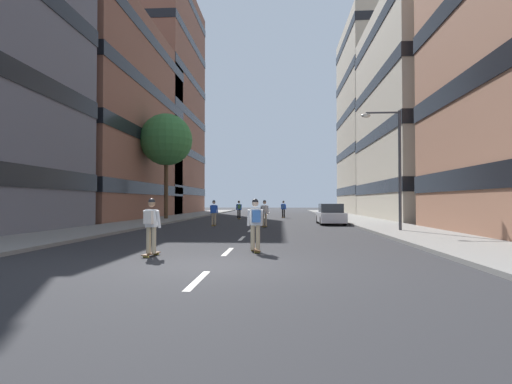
{
  "coord_description": "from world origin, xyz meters",
  "views": [
    {
      "loc": [
        1.77,
        -10.69,
        1.68
      ],
      "look_at": [
        0.0,
        18.79,
        2.37
      ],
      "focal_mm": 28.8,
      "sensor_mm": 36.0,
      "label": 1
    }
  ],
  "objects_px": {
    "streetlamp_right": "(393,156)",
    "skater_0": "(255,222)",
    "skater_4": "(214,212)",
    "skater_3": "(239,208)",
    "parked_car_near": "(331,215)",
    "skater_5": "(283,208)",
    "skater_2": "(151,223)",
    "skater_1": "(264,212)",
    "street_tree_near": "(166,140)"
  },
  "relations": [
    {
      "from": "streetlamp_right",
      "to": "skater_1",
      "type": "bearing_deg",
      "value": 149.2
    },
    {
      "from": "skater_4",
      "to": "skater_2",
      "type": "bearing_deg",
      "value": -87.72
    },
    {
      "from": "parked_car_near",
      "to": "skater_1",
      "type": "bearing_deg",
      "value": -142.93
    },
    {
      "from": "parked_car_near",
      "to": "streetlamp_right",
      "type": "bearing_deg",
      "value": -72.84
    },
    {
      "from": "street_tree_near",
      "to": "skater_0",
      "type": "relative_size",
      "value": 5.37
    },
    {
      "from": "streetlamp_right",
      "to": "skater_1",
      "type": "relative_size",
      "value": 3.65
    },
    {
      "from": "skater_0",
      "to": "skater_4",
      "type": "xyz_separation_m",
      "value": [
        -3.76,
        14.47,
        -0.03
      ]
    },
    {
      "from": "street_tree_near",
      "to": "skater_0",
      "type": "distance_m",
      "value": 25.8
    },
    {
      "from": "skater_1",
      "to": "parked_car_near",
      "type": "bearing_deg",
      "value": 37.07
    },
    {
      "from": "parked_car_near",
      "to": "skater_4",
      "type": "bearing_deg",
      "value": -163.71
    },
    {
      "from": "streetlamp_right",
      "to": "skater_5",
      "type": "relative_size",
      "value": 3.65
    },
    {
      "from": "skater_0",
      "to": "skater_1",
      "type": "relative_size",
      "value": 1.0
    },
    {
      "from": "street_tree_near",
      "to": "skater_4",
      "type": "xyz_separation_m",
      "value": [
        5.81,
        -8.64,
        -6.32
      ]
    },
    {
      "from": "skater_2",
      "to": "skater_4",
      "type": "relative_size",
      "value": 1.0
    },
    {
      "from": "skater_4",
      "to": "street_tree_near",
      "type": "bearing_deg",
      "value": 123.9
    },
    {
      "from": "street_tree_near",
      "to": "skater_2",
      "type": "relative_size",
      "value": 5.37
    },
    {
      "from": "skater_2",
      "to": "skater_3",
      "type": "xyz_separation_m",
      "value": [
        -0.03,
        26.95,
        0.0
      ]
    },
    {
      "from": "skater_1",
      "to": "streetlamp_right",
      "type": "bearing_deg",
      "value": -30.8
    },
    {
      "from": "streetlamp_right",
      "to": "skater_4",
      "type": "relative_size",
      "value": 3.65
    },
    {
      "from": "parked_car_near",
      "to": "skater_1",
      "type": "xyz_separation_m",
      "value": [
        -4.74,
        -3.58,
        0.32
      ]
    },
    {
      "from": "parked_car_near",
      "to": "skater_4",
      "type": "height_order",
      "value": "skater_4"
    },
    {
      "from": "street_tree_near",
      "to": "skater_4",
      "type": "bearing_deg",
      "value": -56.1
    },
    {
      "from": "streetlamp_right",
      "to": "skater_2",
      "type": "xyz_separation_m",
      "value": [
        -10.08,
        -10.27,
        -3.12
      ]
    },
    {
      "from": "parked_car_near",
      "to": "skater_0",
      "type": "height_order",
      "value": "skater_0"
    },
    {
      "from": "skater_0",
      "to": "skater_2",
      "type": "distance_m",
      "value": 3.37
    },
    {
      "from": "skater_0",
      "to": "skater_5",
      "type": "distance_m",
      "value": 28.84
    },
    {
      "from": "skater_0",
      "to": "skater_3",
      "type": "bearing_deg",
      "value": 97.02
    },
    {
      "from": "skater_5",
      "to": "skater_4",
      "type": "bearing_deg",
      "value": -108.83
    },
    {
      "from": "streetlamp_right",
      "to": "skater_5",
      "type": "bearing_deg",
      "value": 106.38
    },
    {
      "from": "street_tree_near",
      "to": "skater_0",
      "type": "bearing_deg",
      "value": -67.51
    },
    {
      "from": "skater_3",
      "to": "skater_4",
      "type": "xyz_separation_m",
      "value": [
        -0.6,
        -11.25,
        -0.03
      ]
    },
    {
      "from": "street_tree_near",
      "to": "skater_3",
      "type": "height_order",
      "value": "street_tree_near"
    },
    {
      "from": "skater_2",
      "to": "skater_5",
      "type": "bearing_deg",
      "value": 81.92
    },
    {
      "from": "parked_car_near",
      "to": "skater_2",
      "type": "height_order",
      "value": "skater_2"
    },
    {
      "from": "skater_1",
      "to": "skater_5",
      "type": "height_order",
      "value": "same"
    },
    {
      "from": "parked_car_near",
      "to": "skater_5",
      "type": "xyz_separation_m",
      "value": [
        -3.39,
        11.93,
        0.32
      ]
    },
    {
      "from": "streetlamp_right",
      "to": "skater_3",
      "type": "distance_m",
      "value": 19.75
    },
    {
      "from": "street_tree_near",
      "to": "skater_2",
      "type": "xyz_separation_m",
      "value": [
        6.43,
        -24.34,
        -6.29
      ]
    },
    {
      "from": "skater_3",
      "to": "skater_5",
      "type": "relative_size",
      "value": 1.0
    },
    {
      "from": "skater_5",
      "to": "skater_2",
      "type": "bearing_deg",
      "value": -98.08
    },
    {
      "from": "skater_0",
      "to": "skater_1",
      "type": "distance_m",
      "value": 13.31
    },
    {
      "from": "skater_1",
      "to": "skater_2",
      "type": "distance_m",
      "value": 14.83
    },
    {
      "from": "skater_3",
      "to": "skater_5",
      "type": "height_order",
      "value": "same"
    },
    {
      "from": "skater_1",
      "to": "skater_5",
      "type": "xyz_separation_m",
      "value": [
        1.35,
        15.51,
        0.0
      ]
    },
    {
      "from": "skater_2",
      "to": "skater_5",
      "type": "height_order",
      "value": "same"
    },
    {
      "from": "streetlamp_right",
      "to": "skater_0",
      "type": "height_order",
      "value": "streetlamp_right"
    },
    {
      "from": "streetlamp_right",
      "to": "skater_0",
      "type": "xyz_separation_m",
      "value": [
        -6.94,
        -9.04,
        -3.12
      ]
    },
    {
      "from": "skater_2",
      "to": "skater_4",
      "type": "bearing_deg",
      "value": 92.28
    },
    {
      "from": "parked_car_near",
      "to": "skater_2",
      "type": "xyz_separation_m",
      "value": [
        -7.66,
        -18.12,
        0.32
      ]
    },
    {
      "from": "parked_car_near",
      "to": "skater_3",
      "type": "height_order",
      "value": "skater_3"
    }
  ]
}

